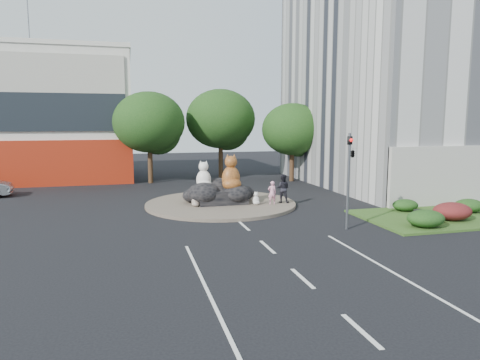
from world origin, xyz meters
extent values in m
plane|color=black|center=(0.00, 0.00, 0.00)|extent=(120.00, 120.00, 0.00)
cylinder|color=brown|center=(0.00, 10.00, 0.10)|extent=(10.00, 10.00, 0.20)
cylinder|color=#595B60|center=(-15.00, 30.00, 14.90)|extent=(0.10, 0.10, 5.00)
cube|color=#264517|center=(12.00, 3.00, 0.06)|extent=(10.00, 6.00, 0.12)
cylinder|color=#382314|center=(-4.00, 22.00, 1.87)|extent=(0.44, 0.44, 3.74)
ellipsoid|color=#113410|center=(-4.00, 22.00, 5.53)|extent=(6.46, 6.46, 5.49)
sphere|color=#113410|center=(-3.20, 22.50, 4.68)|extent=(4.25, 4.25, 4.25)
sphere|color=#113410|center=(-4.70, 21.70, 4.93)|extent=(3.74, 3.74, 3.74)
cylinder|color=#382314|center=(3.00, 24.00, 1.98)|extent=(0.44, 0.44, 3.96)
ellipsoid|color=#113410|center=(3.00, 24.00, 5.85)|extent=(6.84, 6.84, 5.81)
sphere|color=#113410|center=(3.80, 24.50, 4.95)|extent=(4.50, 4.50, 4.50)
sphere|color=#113410|center=(2.30, 23.70, 5.22)|extent=(3.96, 3.96, 3.96)
cylinder|color=#382314|center=(9.00, 20.00, 1.65)|extent=(0.44, 0.44, 3.30)
ellipsoid|color=#113410|center=(9.00, 20.00, 4.88)|extent=(5.70, 5.70, 4.84)
sphere|color=#113410|center=(9.80, 20.50, 4.12)|extent=(3.75, 3.75, 3.75)
sphere|color=#113410|center=(8.30, 19.70, 4.35)|extent=(3.30, 3.30, 3.30)
ellipsoid|color=#113410|center=(9.00, 1.00, 0.57)|extent=(2.00, 1.60, 0.90)
ellipsoid|color=#441215|center=(11.50, 2.00, 0.61)|extent=(2.20, 1.76, 0.99)
ellipsoid|color=#113410|center=(14.00, 3.50, 0.53)|extent=(1.80, 1.44, 0.81)
ellipsoid|color=#113410|center=(10.50, 4.80, 0.48)|extent=(1.60, 1.28, 0.72)
cylinder|color=#595B60|center=(5.00, 2.00, 2.50)|extent=(0.14, 0.14, 5.00)
imported|color=black|center=(5.00, 2.00, 4.20)|extent=(0.21, 0.26, 1.30)
imported|color=black|center=(5.20, 2.00, 4.00)|extent=(0.26, 1.24, 0.50)
sphere|color=red|center=(5.00, 1.82, 4.65)|extent=(0.18, 0.18, 0.18)
cylinder|color=#595B60|center=(13.00, 8.00, 4.00)|extent=(0.18, 0.18, 8.00)
cylinder|color=#595B60|center=(12.00, 8.00, 8.00)|extent=(2.00, 0.12, 0.12)
cube|color=silver|center=(11.00, 8.00, 7.90)|extent=(0.50, 0.22, 0.12)
imported|color=pink|center=(3.12, 8.52, 0.97)|extent=(0.58, 0.40, 1.53)
imported|color=black|center=(4.00, 8.90, 1.15)|extent=(1.15, 1.07, 1.91)
cylinder|color=black|center=(8.96, 1.53, 0.51)|extent=(0.60, 0.60, 0.79)
camera|label=1|loc=(-5.87, -17.63, 5.56)|focal=32.00mm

